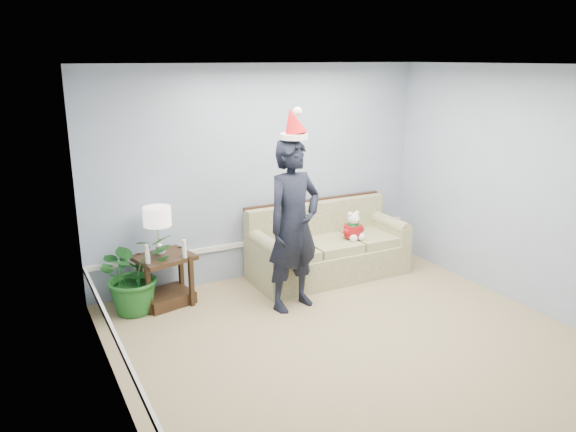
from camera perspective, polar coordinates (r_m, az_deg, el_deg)
The scene contains 10 objects.
room_shell at distance 5.03m, azimuth 9.41°, elevation -0.70°, with size 4.54×5.04×2.74m.
wainscot_trim at distance 5.80m, azimuth -7.64°, elevation -7.84°, with size 4.49×4.99×0.06m.
sofa at distance 7.36m, azimuth 3.90°, elevation -3.46°, with size 2.03×0.87×0.95m.
side_table at distance 6.67m, azimuth -12.31°, elevation -6.87°, with size 0.71×0.64×0.59m.
table_lamp at distance 6.47m, azimuth -13.14°, elevation -0.24°, with size 0.31×0.31×0.56m.
candle_pair at distance 6.35m, azimuth -12.27°, elevation -3.62°, with size 0.47×0.05×0.21m.
houseplant at distance 6.49m, azimuth -15.36°, elevation -5.59°, with size 0.82×0.71×0.92m, color #1C5C1F.
man at distance 6.21m, azimuth 0.58°, elevation -0.98°, with size 0.71×0.46×1.94m, color black.
santa_hat at distance 6.00m, azimuth 0.53°, elevation 9.26°, with size 0.40×0.42×0.36m.
teddy_bear at distance 7.27m, azimuth 6.65°, elevation -1.32°, with size 0.24×0.27×0.38m.
Camera 1 is at (-2.93, -3.84, 2.76)m, focal length 35.00 mm.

